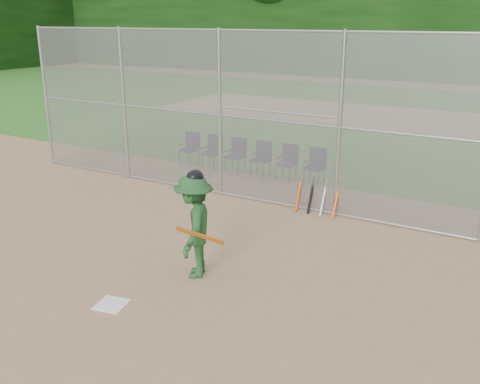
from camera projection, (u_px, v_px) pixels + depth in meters
The scene contains 13 objects.
ground at pixel (160, 302), 8.30m from camera, with size 100.00×100.00×0.00m, color tan.
grass_strip at pixel (419, 120), 23.12m from camera, with size 100.00×100.00×0.00m, color #2B6C20.
dirt_patch_far at pixel (419, 120), 23.12m from camera, with size 24.00×24.00×0.00m, color tan.
backstop_fence at pixel (297, 120), 11.78m from camera, with size 16.09×0.09×4.00m.
home_plate at pixel (112, 304), 8.23m from camera, with size 0.44×0.44×0.02m, color white.
batter_at_plate at pixel (194, 225), 8.93m from camera, with size 1.20×1.40×1.88m.
spare_bats at pixel (317, 196), 11.96m from camera, with size 0.96×0.41×0.82m.
chair_0 at pixel (189, 149), 15.94m from camera, with size 0.54×0.52×0.96m, color #13103D, non-canonical shape.
chair_1 at pixel (211, 152), 15.56m from camera, with size 0.54×0.52×0.96m, color #13103D, non-canonical shape.
chair_2 at pixel (235, 156), 15.18m from camera, with size 0.54×0.52×0.96m, color #13103D, non-canonical shape.
chair_3 at pixel (260, 159), 14.79m from camera, with size 0.54×0.52×0.96m, color #13103D, non-canonical shape.
chair_4 at pixel (287, 163), 14.41m from camera, with size 0.54×0.52×0.96m, color #13103D, non-canonical shape.
chair_5 at pixel (314, 167), 14.03m from camera, with size 0.54×0.52×0.96m, color #13103D, non-canonical shape.
Camera 1 is at (4.76, -5.75, 4.21)m, focal length 40.00 mm.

